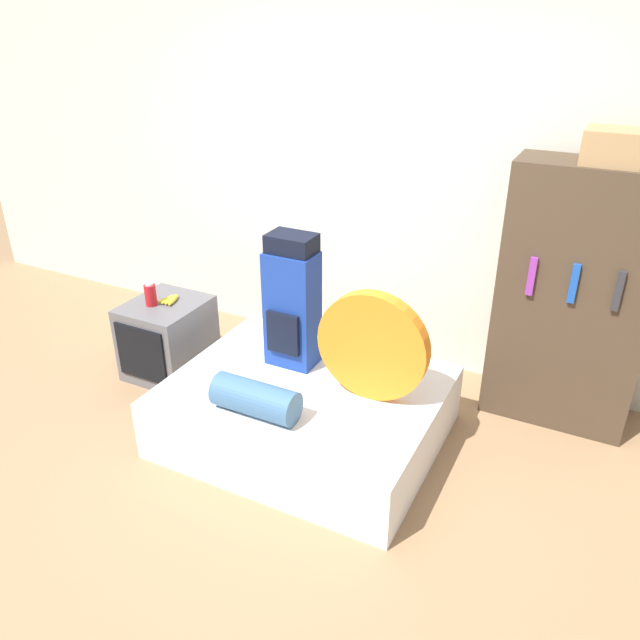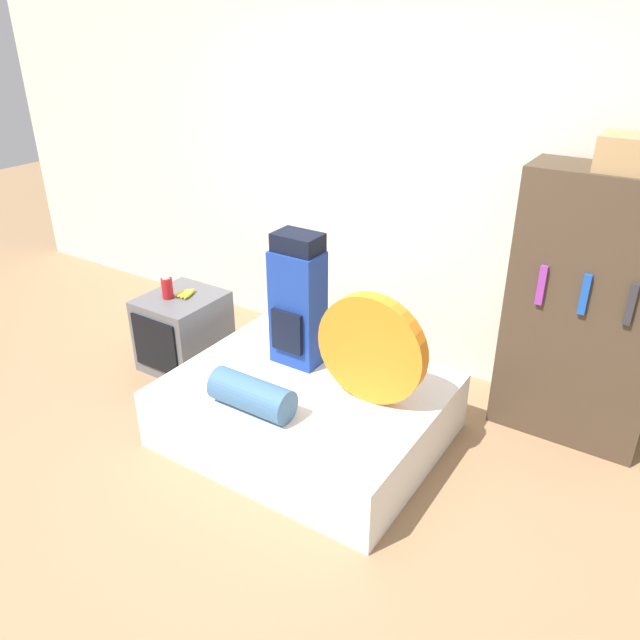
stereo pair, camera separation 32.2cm
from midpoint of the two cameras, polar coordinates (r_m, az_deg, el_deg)
name	(u,v)px [view 1 (the left image)]	position (r m, az deg, el deg)	size (l,w,h in m)	color
ground_plane	(247,487)	(3.61, -9.30, -14.91)	(16.00, 16.00, 0.00)	#997551
wall_back	(379,181)	(4.39, 3.29, 12.53)	(8.00, 0.05, 2.60)	silver
bed	(306,411)	(3.81, -3.73, -8.34)	(1.56, 1.26, 0.38)	white
backpack	(292,303)	(3.75, -5.04, 1.49)	(0.30, 0.24, 0.84)	navy
tent_bag	(373,346)	(3.44, 2.19, -2.47)	(0.65, 0.09, 0.65)	orange
sleeping_roll	(256,399)	(3.44, -8.61, -7.19)	(0.49, 0.19, 0.19)	#3D668E
television	(168,338)	(4.58, -15.72, -1.65)	(0.50, 0.57, 0.54)	#5B5B60
canister	(150,295)	(4.44, -17.27, 2.19)	(0.08, 0.08, 0.17)	#B2191E
banana_bunch	(171,299)	(4.48, -15.51, 1.78)	(0.12, 0.17, 0.03)	yellow
bookshelf	(572,300)	(3.94, 19.96, 1.69)	(0.86, 0.39, 1.63)	#473828
cardboard_box	(613,147)	(3.66, 22.94, 14.37)	(0.30, 0.27, 0.18)	#A88456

